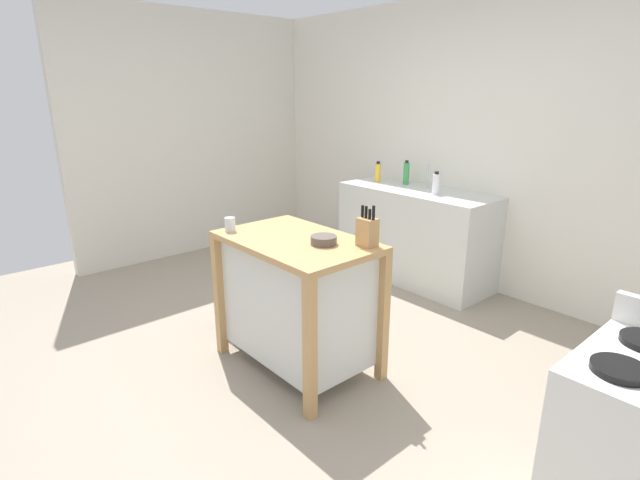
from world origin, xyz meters
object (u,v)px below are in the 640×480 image
Objects in this scene: kitchen_island at (297,296)px; bottle_hand_soap at (378,172)px; drinking_cup at (230,224)px; bottle_spray_cleaner at (436,184)px; trash_bin at (244,286)px; bottle_dish_soap at (406,173)px; sink_faucet at (427,176)px; knife_block at (367,231)px; bowl_ceramic_wide at (324,240)px.

bottle_hand_soap is (-1.00, 1.86, 0.49)m from kitchen_island.
bottle_spray_cleaner is at bearing 84.69° from drinking_cup.
kitchen_island is 1.63× the size of trash_bin.
bottle_hand_soap is at bearing 97.71° from trash_bin.
bottle_dish_soap reaches higher than drinking_cup.
bottle_hand_soap is (-0.52, -0.12, -0.01)m from sink_faucet.
drinking_cup is 0.39× the size of bottle_dish_soap.
knife_block is at bearing 8.10° from trash_bin.
bottle_hand_soap reaches higher than drinking_cup.
knife_block is at bearing 28.85° from drinking_cup.
kitchen_island is 0.65m from drinking_cup.
sink_faucet reaches higher than bottle_spray_cleaner.
kitchen_island is 2.10m from sink_faucet.
sink_faucet is at bearing 91.48° from drinking_cup.
drinking_cup reaches higher than bowl_ceramic_wide.
knife_block is 2.05m from bottle_dish_soap.
knife_block reaches higher than kitchen_island.
bottle_spray_cleaner is at bearing 97.49° from kitchen_island.
kitchen_island is at bearing 27.70° from drinking_cup.
bowl_ceramic_wide is (0.20, 0.06, 0.42)m from kitchen_island.
kitchen_island is 1.86m from bottle_spray_cleaner.
trash_bin is at bearing 139.58° from drinking_cup.
bottle_dish_soap is at bearing 110.04° from kitchen_island.
bowl_ceramic_wide reaches higher than kitchen_island.
knife_block is 1.59× the size of bowl_ceramic_wide.
bowl_ceramic_wide is 1.13m from trash_bin.
drinking_cup is at bearing -155.93° from bowl_ceramic_wide.
sink_faucet is (-0.67, 1.92, 0.08)m from bowl_ceramic_wide.
knife_block is 2.14m from bottle_hand_soap.
trash_bin is (-0.75, 0.06, -0.18)m from kitchen_island.
bottle_spray_cleaner and bottle_hand_soap have the same top height.
bowl_ceramic_wide is at bearing 24.07° from drinking_cup.
bottle_dish_soap is at bearing 159.64° from bottle_spray_cleaner.
drinking_cup is 2.01m from bottle_spray_cleaner.
drinking_cup is 0.42× the size of sink_faucet.
drinking_cup is at bearing -74.47° from bottle_hand_soap.
bottle_hand_soap is (-1.19, 1.80, 0.07)m from bowl_ceramic_wide.
trash_bin is at bearing -91.21° from bottle_dish_soap.
bottle_hand_soap is at bearing 118.22° from kitchen_island.
bottle_dish_soap is (-0.24, -0.02, 0.00)m from sink_faucet.
bottle_hand_soap is (-0.76, 0.08, 0.00)m from bottle_spray_cleaner.
bottle_spray_cleaner is at bearing 104.07° from bowl_ceramic_wide.
sink_faucet is at bearing 116.41° from knife_block.
bottle_dish_soap is at bearing 97.70° from drinking_cup.
bottle_spray_cleaner is 0.87× the size of bottle_dish_soap.
knife_block is 0.40× the size of trash_bin.
trash_bin is 2.86× the size of sink_faucet.
drinking_cup is 2.16m from bottle_hand_soap.
bowl_ceramic_wide is at bearing -0.53° from trash_bin.
bottle_spray_cleaner is at bearing -20.36° from bottle_dish_soap.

